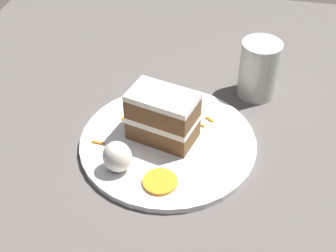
{
  "coord_description": "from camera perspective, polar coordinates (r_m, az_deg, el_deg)",
  "views": [
    {
      "loc": [
        -0.12,
        0.61,
        0.56
      ],
      "look_at": [
        -0.01,
        0.06,
        0.07
      ],
      "focal_mm": 50.0,
      "sensor_mm": 36.0,
      "label": 1
    }
  ],
  "objects": [
    {
      "name": "ground_plane",
      "position": [
        0.83,
        0.12,
        -0.88
      ],
      "size": [
        6.0,
        6.0,
        0.0
      ],
      "primitive_type": "plane",
      "color": "#38332D",
      "rests_on": "ground"
    },
    {
      "name": "dining_table",
      "position": [
        0.82,
        0.12,
        -0.19
      ],
      "size": [
        0.96,
        1.03,
        0.03
      ],
      "primitive_type": "cube",
      "color": "#56514C",
      "rests_on": "ground"
    },
    {
      "name": "plate",
      "position": [
        0.77,
        -0.0,
        -2.02
      ],
      "size": [
        0.29,
        0.29,
        0.01
      ],
      "primitive_type": "cylinder",
      "color": "white",
      "rests_on": "dining_table"
    },
    {
      "name": "cake_slice",
      "position": [
        0.74,
        -0.83,
        1.23
      ],
      "size": [
        0.12,
        0.09,
        0.09
      ],
      "rotation": [
        0.0,
        0.0,
        4.45
      ],
      "color": "brown",
      "rests_on": "plate"
    },
    {
      "name": "cream_dollop",
      "position": [
        0.7,
        -6.21,
        -3.74
      ],
      "size": [
        0.04,
        0.04,
        0.05
      ],
      "primitive_type": "ellipsoid",
      "color": "white",
      "rests_on": "plate"
    },
    {
      "name": "orange_garnish",
      "position": [
        0.7,
        -0.99,
        -6.8
      ],
      "size": [
        0.05,
        0.05,
        0.01
      ],
      "primitive_type": "cylinder",
      "color": "orange",
      "rests_on": "plate"
    },
    {
      "name": "carrot_shreds_scatter",
      "position": [
        0.79,
        -1.37,
        -0.06
      ],
      "size": [
        0.19,
        0.1,
        0.0
      ],
      "color": "orange",
      "rests_on": "plate"
    },
    {
      "name": "drinking_glass",
      "position": [
        0.87,
        10.95,
        6.42
      ],
      "size": [
        0.07,
        0.07,
        0.11
      ],
      "color": "beige",
      "rests_on": "dining_table"
    }
  ]
}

